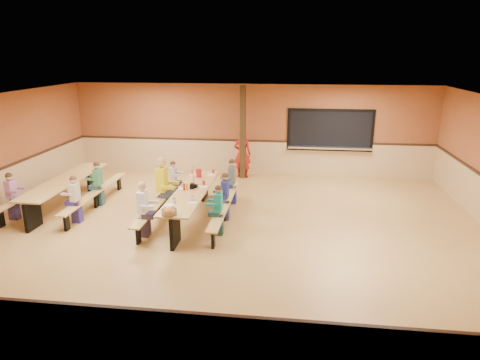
# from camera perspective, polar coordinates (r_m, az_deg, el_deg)

# --- Properties ---
(ground) EXTENTS (12.00, 12.00, 0.00)m
(ground) POSITION_cam_1_polar(r_m,az_deg,el_deg) (10.03, -1.47, -6.77)
(ground) COLOR #A2763D
(ground) RESTS_ON ground
(room_envelope) EXTENTS (12.04, 10.04, 3.02)m
(room_envelope) POSITION_cam_1_polar(r_m,az_deg,el_deg) (9.78, -1.50, -3.06)
(room_envelope) COLOR brown
(room_envelope) RESTS_ON ground
(kitchen_pass_through) EXTENTS (2.78, 0.28, 1.38)m
(kitchen_pass_through) POSITION_cam_1_polar(r_m,az_deg,el_deg) (14.33, 11.91, 6.29)
(kitchen_pass_through) COLOR black
(kitchen_pass_through) RESTS_ON ground
(structural_post) EXTENTS (0.18, 0.18, 3.00)m
(structural_post) POSITION_cam_1_polar(r_m,az_deg,el_deg) (13.82, 0.39, 6.31)
(structural_post) COLOR black
(structural_post) RESTS_ON ground
(cafeteria_table_main) EXTENTS (1.91, 3.70, 0.74)m
(cafeteria_table_main) POSITION_cam_1_polar(r_m,az_deg,el_deg) (10.61, -6.47, -2.49)
(cafeteria_table_main) COLOR tan
(cafeteria_table_main) RESTS_ON ground
(cafeteria_table_second) EXTENTS (1.91, 3.70, 0.74)m
(cafeteria_table_second) POSITION_cam_1_polar(r_m,az_deg,el_deg) (12.33, -22.22, -0.92)
(cafeteria_table_second) COLOR tan
(cafeteria_table_second) RESTS_ON ground
(seated_child_white_left) EXTENTS (0.39, 0.32, 1.26)m
(seated_child_white_left) POSITION_cam_1_polar(r_m,az_deg,el_deg) (9.77, -12.77, -3.89)
(seated_child_white_left) COLOR silver
(seated_child_white_left) RESTS_ON ground
(seated_adult_yellow) EXTENTS (0.49, 0.40, 1.45)m
(seated_adult_yellow) POSITION_cam_1_polar(r_m,az_deg,el_deg) (11.04, -10.31, -0.81)
(seated_adult_yellow) COLOR gold
(seated_adult_yellow) RESTS_ON ground
(seated_child_grey_left) EXTENTS (0.32, 0.26, 1.11)m
(seated_child_grey_left) POSITION_cam_1_polar(r_m,az_deg,el_deg) (12.02, -8.85, -0.14)
(seated_child_grey_left) COLOR #B7B7B7
(seated_child_grey_left) RESTS_ON ground
(seated_child_teal_right) EXTENTS (0.34, 0.28, 1.15)m
(seated_child_teal_right) POSITION_cam_1_polar(r_m,az_deg,el_deg) (9.65, -2.87, -4.08)
(seated_child_teal_right) COLOR #188276
(seated_child_teal_right) RESTS_ON ground
(seated_child_navy_right) EXTENTS (0.35, 0.29, 1.17)m
(seated_child_navy_right) POSITION_cam_1_polar(r_m,az_deg,el_deg) (10.50, -2.00, -2.25)
(seated_child_navy_right) COLOR navy
(seated_child_navy_right) RESTS_ON ground
(seated_child_char_right) EXTENTS (0.37, 0.31, 1.22)m
(seated_child_char_right) POSITION_cam_1_polar(r_m,az_deg,el_deg) (11.62, -1.08, -0.23)
(seated_child_char_right) COLOR #485053
(seated_child_char_right) RESTS_ON ground
(seated_child_purple_sec) EXTENTS (0.35, 0.29, 1.17)m
(seated_child_purple_sec) POSITION_cam_1_polar(r_m,az_deg,el_deg) (11.91, -28.11, -1.96)
(seated_child_purple_sec) COLOR #9B6691
(seated_child_purple_sec) RESTS_ON ground
(seated_child_green_sec) EXTENTS (0.35, 0.29, 1.18)m
(seated_child_green_sec) POSITION_cam_1_polar(r_m,az_deg,el_deg) (12.11, -18.36, -0.49)
(seated_child_green_sec) COLOR #38784B
(seated_child_green_sec) RESTS_ON ground
(seated_child_tan_sec) EXTENTS (0.35, 0.28, 1.16)m
(seated_child_tan_sec) POSITION_cam_1_polar(r_m,az_deg,el_deg) (11.05, -21.09, -2.46)
(seated_child_tan_sec) COLOR #BBA996
(seated_child_tan_sec) RESTS_ON ground
(standing_woman) EXTENTS (0.59, 0.40, 1.56)m
(standing_woman) POSITION_cam_1_polar(r_m,az_deg,el_deg) (14.06, 0.33, 3.50)
(standing_woman) COLOR #B51F14
(standing_woman) RESTS_ON ground
(punch_pitcher) EXTENTS (0.16, 0.16, 0.22)m
(punch_pitcher) POSITION_cam_1_polar(r_m,az_deg,el_deg) (11.62, -5.51, 0.93)
(punch_pitcher) COLOR red
(punch_pitcher) RESTS_ON cafeteria_table_main
(chip_bowl) EXTENTS (0.32, 0.32, 0.15)m
(chip_bowl) POSITION_cam_1_polar(r_m,az_deg,el_deg) (9.04, -9.44, -4.15)
(chip_bowl) COLOR orange
(chip_bowl) RESTS_ON cafeteria_table_main
(napkin_dispenser) EXTENTS (0.10, 0.14, 0.13)m
(napkin_dispenser) POSITION_cam_1_polar(r_m,az_deg,el_deg) (10.66, -6.39, -0.81)
(napkin_dispenser) COLOR black
(napkin_dispenser) RESTS_ON cafeteria_table_main
(condiment_mustard) EXTENTS (0.06, 0.06, 0.17)m
(condiment_mustard) POSITION_cam_1_polar(r_m,az_deg,el_deg) (10.61, -7.11, -0.81)
(condiment_mustard) COLOR yellow
(condiment_mustard) RESTS_ON cafeteria_table_main
(condiment_ketchup) EXTENTS (0.06, 0.06, 0.17)m
(condiment_ketchup) POSITION_cam_1_polar(r_m,az_deg,el_deg) (10.55, -7.46, -0.93)
(condiment_ketchup) COLOR #B2140F
(condiment_ketchup) RESTS_ON cafeteria_table_main
(table_paddle) EXTENTS (0.16, 0.16, 0.56)m
(table_paddle) POSITION_cam_1_polar(r_m,az_deg,el_deg) (10.75, -6.17, -0.26)
(table_paddle) COLOR black
(table_paddle) RESTS_ON cafeteria_table_main
(place_settings) EXTENTS (0.65, 3.30, 0.11)m
(place_settings) POSITION_cam_1_polar(r_m,az_deg,el_deg) (10.53, -6.52, -1.11)
(place_settings) COLOR beige
(place_settings) RESTS_ON cafeteria_table_main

